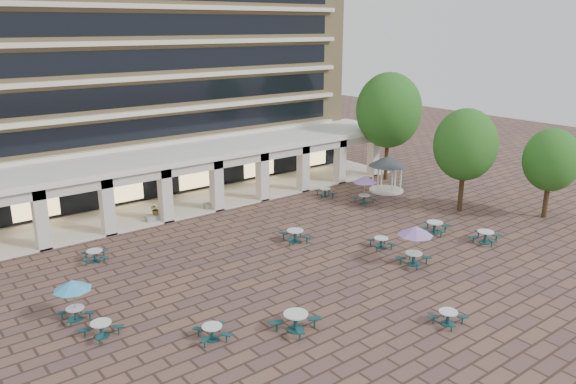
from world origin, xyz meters
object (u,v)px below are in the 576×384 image
gazebo (387,165)px  picnic_table_0 (212,331)px  planter_right (213,203)px  planter_left (156,214)px  picnic_table_1 (448,316)px  picnic_table_3 (435,227)px

gazebo → picnic_table_0: bearing=-154.3°
planter_right → planter_left: bearing=180.0°
picnic_table_1 → gazebo: gazebo is taller
picnic_table_0 → picnic_table_1: bearing=-17.3°
picnic_table_3 → planter_right: size_ratio=1.49×
picnic_table_3 → gazebo: 10.41m
picnic_table_3 → gazebo: size_ratio=0.69×
picnic_table_1 → gazebo: size_ratio=0.50×
picnic_table_0 → gazebo: gazebo is taller
picnic_table_0 → picnic_table_1: (9.50, -5.63, -0.01)m
picnic_table_1 → gazebo: 22.27m
gazebo → planter_left: size_ratio=2.16×
gazebo → planter_right: size_ratio=2.16×
planter_right → picnic_table_0: bearing=-120.6°
planter_left → planter_right: size_ratio=1.00×
picnic_table_3 → planter_left: 19.60m
picnic_table_1 → planter_right: 21.93m
planter_left → gazebo: bearing=-14.6°
planter_right → picnic_table_3: bearing=-56.7°
picnic_table_1 → planter_left: size_ratio=1.08×
picnic_table_1 → picnic_table_0: bearing=142.9°
gazebo → planter_right: (-14.10, 4.90, -1.85)m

